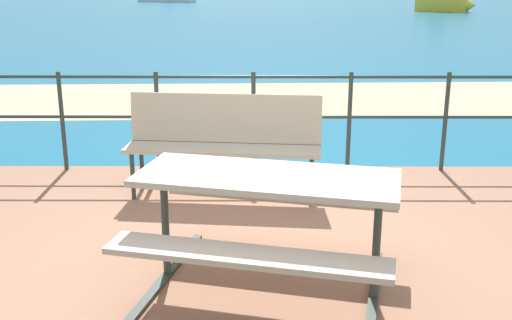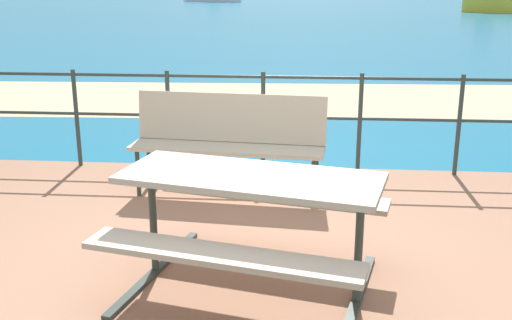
% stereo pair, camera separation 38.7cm
% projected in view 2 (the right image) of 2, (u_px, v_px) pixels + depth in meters
% --- Properties ---
extents(ground_plane, '(240.00, 240.00, 0.00)m').
position_uv_depth(ground_plane, '(236.00, 290.00, 4.11)').
color(ground_plane, tan).
extents(patio_paving, '(6.40, 5.20, 0.06)m').
position_uv_depth(patio_paving, '(236.00, 286.00, 4.10)').
color(patio_paving, '#996B51').
rests_on(patio_paving, ground).
extents(sea_water, '(90.00, 90.00, 0.01)m').
position_uv_depth(sea_water, '(303.00, 6.00, 42.29)').
color(sea_water, '#196B8E').
rests_on(sea_water, ground).
extents(beach_strip, '(54.08, 5.29, 0.01)m').
position_uv_depth(beach_strip, '(281.00, 99.00, 10.44)').
color(beach_strip, tan).
rests_on(beach_strip, ground).
extents(picnic_table, '(1.87, 1.63, 0.78)m').
position_uv_depth(picnic_table, '(251.00, 204.00, 3.85)').
color(picnic_table, tan).
rests_on(picnic_table, patio_paving).
extents(park_bench, '(1.80, 0.58, 0.92)m').
position_uv_depth(park_bench, '(229.00, 135.00, 5.63)').
color(park_bench, '#BCAD93').
rests_on(park_bench, patio_paving).
extents(railing_fence, '(5.94, 0.04, 1.03)m').
position_uv_depth(railing_fence, '(263.00, 110.00, 6.28)').
color(railing_fence, '#2D3833').
rests_on(railing_fence, patio_paving).
extents(boat_near, '(3.31, 2.53, 1.60)m').
position_uv_depth(boat_near, '(493.00, 3.00, 34.83)').
color(boat_near, yellow).
rests_on(boat_near, sea_water).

